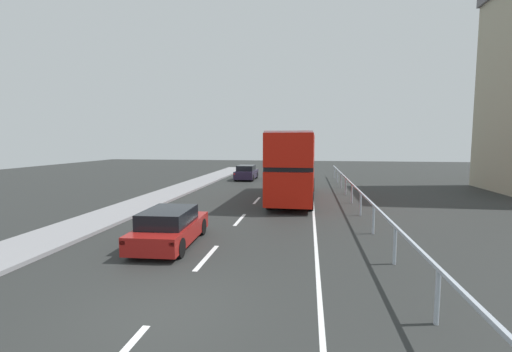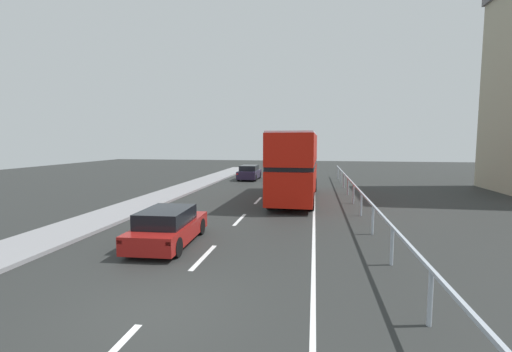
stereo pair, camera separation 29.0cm
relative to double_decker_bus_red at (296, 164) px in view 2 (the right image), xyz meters
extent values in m
cube|color=#282A29|center=(-2.26, -15.22, -2.30)|extent=(73.79, 120.00, 0.10)
cube|color=silver|center=(-2.26, -11.71, -2.25)|extent=(0.16, 2.47, 0.01)
cube|color=silver|center=(-2.26, -6.29, -2.25)|extent=(0.16, 2.47, 0.01)
cube|color=silver|center=(-2.26, -0.86, -2.25)|extent=(0.16, 2.47, 0.01)
cube|color=silver|center=(-2.26, 4.57, -2.25)|extent=(0.16, 2.47, 0.01)
cube|color=silver|center=(-2.26, 9.99, -2.25)|extent=(0.16, 2.47, 0.01)
cube|color=silver|center=(-2.26, 15.42, -2.25)|extent=(0.16, 2.47, 0.01)
cube|color=silver|center=(1.20, -6.22, -2.25)|extent=(0.12, 46.00, 0.01)
cube|color=#A8B1BE|center=(3.49, -6.22, -1.10)|extent=(0.08, 42.00, 0.08)
cylinder|color=#A8B1BE|center=(3.49, -14.97, -1.68)|extent=(0.10, 0.10, 1.15)
cylinder|color=#A8B1BE|center=(3.49, -11.47, -1.68)|extent=(0.10, 0.10, 1.15)
cylinder|color=#A8B1BE|center=(3.49, -7.97, -1.68)|extent=(0.10, 0.10, 1.15)
cylinder|color=#A8B1BE|center=(3.49, -4.47, -1.68)|extent=(0.10, 0.10, 1.15)
cylinder|color=#A8B1BE|center=(3.49, -0.97, -1.68)|extent=(0.10, 0.10, 1.15)
cylinder|color=#A8B1BE|center=(3.49, 2.53, -1.68)|extent=(0.10, 0.10, 1.15)
cylinder|color=#A8B1BE|center=(3.49, 6.03, -1.68)|extent=(0.10, 0.10, 1.15)
cylinder|color=#A8B1BE|center=(3.49, 9.53, -1.68)|extent=(0.10, 0.10, 1.15)
cylinder|color=#A8B1BE|center=(3.49, 13.03, -1.68)|extent=(0.10, 0.10, 1.15)
cube|color=red|center=(0.00, -0.01, -1.00)|extent=(2.69, 10.17, 1.80)
cube|color=black|center=(0.00, -0.01, 0.02)|extent=(2.70, 9.76, 0.24)
cube|color=red|center=(0.00, -0.01, 1.00)|extent=(2.69, 10.17, 1.71)
cube|color=silver|center=(0.00, -0.01, 1.90)|extent=(2.63, 9.97, 0.10)
cube|color=black|center=(0.11, 5.03, -0.91)|extent=(2.23, 0.09, 1.26)
cube|color=yellow|center=(0.11, 5.03, 1.42)|extent=(1.49, 0.07, 0.28)
cylinder|color=black|center=(-1.06, 3.67, -1.75)|extent=(0.30, 1.01, 1.00)
cylinder|color=black|center=(1.21, 3.63, -1.75)|extent=(0.30, 1.01, 1.00)
cylinder|color=black|center=(-1.21, -3.44, -1.75)|extent=(0.30, 1.01, 1.00)
cylinder|color=black|center=(1.06, -3.49, -1.75)|extent=(0.30, 1.01, 1.00)
cube|color=maroon|center=(-3.95, -10.52, -1.77)|extent=(1.93, 4.24, 0.61)
cube|color=black|center=(-3.94, -10.73, -1.21)|extent=(1.63, 2.36, 0.53)
cube|color=red|center=(-4.62, -12.61, -1.62)|extent=(0.16, 0.07, 0.12)
cube|color=red|center=(-3.09, -12.53, -1.62)|extent=(0.16, 0.07, 0.12)
cylinder|color=black|center=(-4.80, -9.18, -1.93)|extent=(0.23, 0.65, 0.64)
cylinder|color=black|center=(-3.23, -9.11, -1.93)|extent=(0.23, 0.65, 0.64)
cylinder|color=black|center=(-4.67, -11.94, -1.93)|extent=(0.23, 0.65, 0.64)
cylinder|color=black|center=(-3.10, -11.86, -1.93)|extent=(0.23, 0.65, 0.64)
cube|color=#251C34|center=(-5.00, 10.80, -1.72)|extent=(1.76, 4.05, 0.71)
cube|color=black|center=(-5.00, 10.60, -1.11)|extent=(1.54, 2.23, 0.51)
cube|color=red|center=(-5.76, 8.81, -1.54)|extent=(0.16, 0.06, 0.12)
cube|color=red|center=(-4.22, 8.81, -1.54)|extent=(0.16, 0.06, 0.12)
cylinder|color=black|center=(-5.79, 12.13, -1.93)|extent=(0.20, 0.64, 0.64)
cylinder|color=black|center=(-4.21, 12.13, -1.93)|extent=(0.20, 0.64, 0.64)
cylinder|color=black|center=(-5.78, 9.48, -1.93)|extent=(0.20, 0.64, 0.64)
cylinder|color=black|center=(-4.20, 9.48, -1.93)|extent=(0.20, 0.64, 0.64)
camera|label=1|loc=(0.89, -22.15, 1.42)|focal=24.47mm
camera|label=2|loc=(1.18, -22.10, 1.42)|focal=24.47mm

